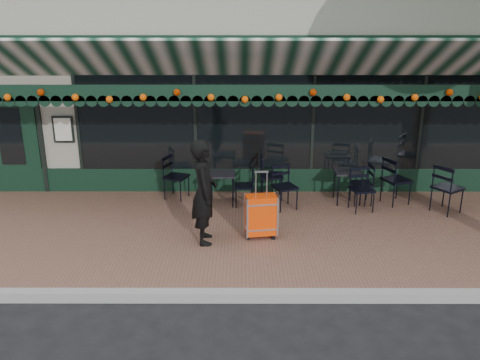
{
  "coord_description": "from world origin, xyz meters",
  "views": [
    {
      "loc": [
        -0.07,
        -6.19,
        3.8
      ],
      "look_at": [
        -0.08,
        1.6,
        1.19
      ],
      "focal_mm": 38.0,
      "sensor_mm": 36.0,
      "label": 1
    }
  ],
  "objects_px": {
    "chair_a_front": "(362,190)",
    "suitcase": "(261,216)",
    "cafe_table_b": "(222,176)",
    "chair_a_left": "(362,184)",
    "chair_b_front": "(285,187)",
    "chair_solo": "(176,177)",
    "chair_b_right": "(272,176)",
    "woman": "(204,192)",
    "cafe_table_a": "(348,174)",
    "chair_b_left": "(244,186)",
    "chair_a_extra": "(448,188)",
    "chair_a_right": "(396,180)"
  },
  "relations": [
    {
      "from": "chair_a_front",
      "to": "suitcase",
      "type": "bearing_deg",
      "value": -160.52
    },
    {
      "from": "cafe_table_b",
      "to": "chair_a_front",
      "type": "bearing_deg",
      "value": -7.72
    },
    {
      "from": "chair_a_left",
      "to": "chair_b_front",
      "type": "bearing_deg",
      "value": -84.37
    },
    {
      "from": "chair_a_front",
      "to": "chair_solo",
      "type": "distance_m",
      "value": 3.67
    },
    {
      "from": "suitcase",
      "to": "chair_a_front",
      "type": "distance_m",
      "value": 2.31
    },
    {
      "from": "suitcase",
      "to": "chair_b_right",
      "type": "xyz_separation_m",
      "value": [
        0.29,
        1.9,
        0.08
      ]
    },
    {
      "from": "woman",
      "to": "chair_a_front",
      "type": "bearing_deg",
      "value": -70.59
    },
    {
      "from": "cafe_table_a",
      "to": "chair_b_front",
      "type": "height_order",
      "value": "chair_b_front"
    },
    {
      "from": "woman",
      "to": "chair_b_left",
      "type": "distance_m",
      "value": 1.85
    },
    {
      "from": "chair_a_left",
      "to": "chair_b_right",
      "type": "bearing_deg",
      "value": -104.14
    },
    {
      "from": "cafe_table_a",
      "to": "chair_solo",
      "type": "height_order",
      "value": "chair_solo"
    },
    {
      "from": "chair_a_left",
      "to": "cafe_table_a",
      "type": "bearing_deg",
      "value": -113.8
    },
    {
      "from": "cafe_table_a",
      "to": "chair_a_front",
      "type": "bearing_deg",
      "value": -68.62
    },
    {
      "from": "cafe_table_a",
      "to": "cafe_table_b",
      "type": "xyz_separation_m",
      "value": [
        -2.49,
        -0.1,
        -0.02
      ]
    },
    {
      "from": "chair_a_extra",
      "to": "chair_b_right",
      "type": "xyz_separation_m",
      "value": [
        -3.27,
        0.76,
        -0.01
      ]
    },
    {
      "from": "woman",
      "to": "chair_a_extra",
      "type": "height_order",
      "value": "woman"
    },
    {
      "from": "chair_a_left",
      "to": "chair_a_front",
      "type": "height_order",
      "value": "chair_a_front"
    },
    {
      "from": "cafe_table_a",
      "to": "chair_b_right",
      "type": "distance_m",
      "value": 1.52
    },
    {
      "from": "woman",
      "to": "chair_a_left",
      "type": "bearing_deg",
      "value": -65.65
    },
    {
      "from": "suitcase",
      "to": "cafe_table_b",
      "type": "xyz_separation_m",
      "value": [
        -0.71,
        1.57,
        0.18
      ]
    },
    {
      "from": "suitcase",
      "to": "chair_a_right",
      "type": "xyz_separation_m",
      "value": [
        2.73,
        1.61,
        0.08
      ]
    },
    {
      "from": "chair_a_extra",
      "to": "chair_b_left",
      "type": "distance_m",
      "value": 3.85
    },
    {
      "from": "cafe_table_a",
      "to": "chair_a_right",
      "type": "height_order",
      "value": "chair_a_right"
    },
    {
      "from": "chair_solo",
      "to": "chair_b_right",
      "type": "bearing_deg",
      "value": -69.06
    },
    {
      "from": "cafe_table_a",
      "to": "chair_a_front",
      "type": "xyz_separation_m",
      "value": [
        0.18,
        -0.46,
        -0.17
      ]
    },
    {
      "from": "cafe_table_b",
      "to": "chair_a_right",
      "type": "xyz_separation_m",
      "value": [
        3.44,
        0.04,
        -0.09
      ]
    },
    {
      "from": "chair_solo",
      "to": "chair_a_right",
      "type": "bearing_deg",
      "value": -72.98
    },
    {
      "from": "chair_a_front",
      "to": "chair_solo",
      "type": "xyz_separation_m",
      "value": [
        -3.61,
        0.68,
        0.03
      ]
    },
    {
      "from": "chair_a_right",
      "to": "chair_b_right",
      "type": "relative_size",
      "value": 1.01
    },
    {
      "from": "suitcase",
      "to": "chair_a_left",
      "type": "relative_size",
      "value": 1.43
    },
    {
      "from": "cafe_table_a",
      "to": "chair_a_extra",
      "type": "height_order",
      "value": "chair_a_extra"
    },
    {
      "from": "suitcase",
      "to": "chair_b_right",
      "type": "distance_m",
      "value": 1.92
    },
    {
      "from": "chair_a_front",
      "to": "chair_a_extra",
      "type": "bearing_deg",
      "value": -14.73
    },
    {
      "from": "chair_a_left",
      "to": "chair_a_extra",
      "type": "bearing_deg",
      "value": 70.16
    },
    {
      "from": "chair_b_left",
      "to": "chair_b_right",
      "type": "relative_size",
      "value": 0.83
    },
    {
      "from": "chair_a_left",
      "to": "chair_a_right",
      "type": "distance_m",
      "value": 0.69
    },
    {
      "from": "chair_a_front",
      "to": "chair_b_right",
      "type": "xyz_separation_m",
      "value": [
        -1.68,
        0.69,
        0.05
      ]
    },
    {
      "from": "woman",
      "to": "cafe_table_b",
      "type": "relative_size",
      "value": 2.74
    },
    {
      "from": "chair_a_front",
      "to": "chair_b_left",
      "type": "bearing_deg",
      "value": 160.5
    },
    {
      "from": "woman",
      "to": "chair_a_front",
      "type": "xyz_separation_m",
      "value": [
        2.9,
        1.37,
        -0.45
      ]
    },
    {
      "from": "chair_b_front",
      "to": "cafe_table_a",
      "type": "bearing_deg",
      "value": -7.77
    },
    {
      "from": "cafe_table_b",
      "to": "chair_a_left",
      "type": "height_order",
      "value": "chair_a_left"
    },
    {
      "from": "cafe_table_a",
      "to": "chair_b_front",
      "type": "relative_size",
      "value": 0.76
    },
    {
      "from": "chair_solo",
      "to": "chair_a_extra",
      "type": "bearing_deg",
      "value": -77.53
    },
    {
      "from": "cafe_table_b",
      "to": "chair_a_right",
      "type": "bearing_deg",
      "value": 0.64
    },
    {
      "from": "suitcase",
      "to": "chair_solo",
      "type": "xyz_separation_m",
      "value": [
        -1.65,
        1.89,
        0.06
      ]
    },
    {
      "from": "chair_a_front",
      "to": "chair_b_front",
      "type": "xyz_separation_m",
      "value": [
        -1.46,
        0.11,
        0.01
      ]
    },
    {
      "from": "cafe_table_a",
      "to": "chair_b_right",
      "type": "xyz_separation_m",
      "value": [
        -1.5,
        0.23,
        -0.12
      ]
    },
    {
      "from": "woman",
      "to": "chair_a_right",
      "type": "relative_size",
      "value": 1.83
    },
    {
      "from": "chair_a_left",
      "to": "cafe_table_b",
      "type": "bearing_deg",
      "value": -93.64
    }
  ]
}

